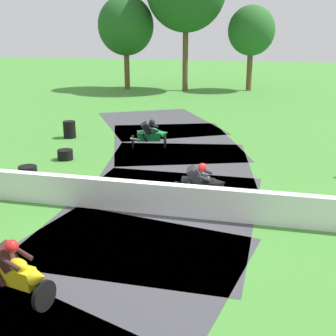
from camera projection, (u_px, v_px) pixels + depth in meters
ground_plane at (157, 213)px, 13.10m from camera, size 120.00×120.00×0.00m
track_asphalt at (108, 208)px, 13.44m from camera, size 10.61×34.00×0.01m
motorcycle_lead_yellow at (15, 272)px, 8.66m from camera, size 1.71×0.96×1.42m
motorcycle_chase_black at (201, 183)px, 13.64m from camera, size 1.68×0.90×1.42m
motorcycle_trailing_green at (151, 135)px, 19.73m from camera, size 1.73×1.16×1.43m
tire_stack_far at (28, 175)px, 15.49m from camera, size 0.62×0.62×0.60m
tire_stack_extra_a at (65, 155)px, 18.27m from camera, size 0.61×0.61×0.40m
tire_stack_extra_b at (69, 130)px, 21.77m from camera, size 0.58×0.58×0.80m
tree_far_left at (126, 26)px, 37.19m from camera, size 4.52×4.52×7.50m
tree_mid_rise at (251, 31)px, 36.53m from camera, size 3.73×3.73×6.71m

